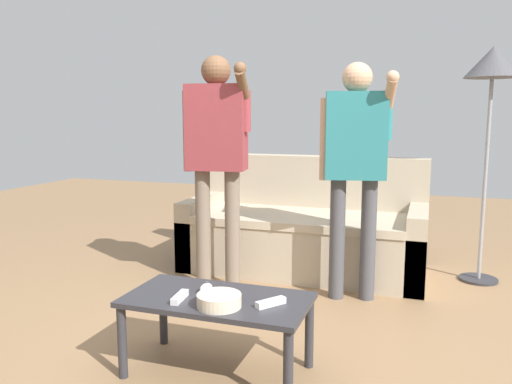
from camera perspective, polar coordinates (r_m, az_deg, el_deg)
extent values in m
plane|color=#93704C|center=(2.77, 1.15, -18.11)|extent=(12.00, 12.00, 0.00)
cube|color=#B7A88E|center=(4.17, 5.40, -5.91)|extent=(1.90, 0.87, 0.41)
cube|color=#C6B59A|center=(4.05, 5.22, -2.95)|extent=(1.62, 0.75, 0.06)
cube|color=#B7A88E|center=(4.41, 6.54, 0.85)|extent=(1.90, 0.18, 0.49)
cube|color=#B7A88E|center=(4.43, -5.72, -4.02)|extent=(0.14, 0.87, 0.56)
cube|color=#B7A88E|center=(4.04, 17.67, -5.63)|extent=(0.14, 0.87, 0.56)
cube|color=#2D2D33|center=(2.49, -4.38, -11.96)|extent=(0.88, 0.46, 0.03)
cylinder|color=#2D2D33|center=(2.59, -14.80, -15.98)|extent=(0.04, 0.04, 0.36)
cylinder|color=#2D2D33|center=(2.28, 3.63, -19.31)|extent=(0.04, 0.04, 0.36)
cylinder|color=#2D2D33|center=(2.90, -10.38, -13.13)|extent=(0.04, 0.04, 0.36)
cylinder|color=#2D2D33|center=(2.62, 6.00, -15.44)|extent=(0.04, 0.04, 0.36)
cylinder|color=beige|center=(2.36, -4.17, -12.06)|extent=(0.20, 0.20, 0.06)
ellipsoid|color=white|center=(2.54, -5.63, -10.73)|extent=(0.06, 0.09, 0.05)
cylinder|color=#4C4C51|center=(2.54, -5.52, -10.07)|extent=(0.02, 0.02, 0.01)
cylinder|color=#2D2D33|center=(4.27, 23.70, -8.96)|extent=(0.28, 0.28, 0.02)
cylinder|color=gray|center=(4.12, 24.33, 1.16)|extent=(0.03, 0.03, 1.49)
cone|color=#4C4C51|center=(4.11, 25.08, 13.09)|extent=(0.39, 0.39, 0.22)
cylinder|color=#47474C|center=(3.50, 9.10, -5.23)|extent=(0.10, 0.10, 0.83)
cylinder|color=#47474C|center=(3.52, 12.48, -5.26)|extent=(0.10, 0.10, 0.83)
cube|color=#28757A|center=(3.41, 11.13, 6.23)|extent=(0.43, 0.29, 0.57)
sphere|color=tan|center=(3.42, 11.31, 12.50)|extent=(0.20, 0.20, 0.20)
cylinder|color=tan|center=(3.40, 7.79, 5.87)|extent=(0.07, 0.07, 0.54)
cylinder|color=#28757A|center=(3.43, 14.49, 7.95)|extent=(0.07, 0.07, 0.27)
cylinder|color=tan|center=(3.34, 14.81, 10.57)|extent=(0.12, 0.25, 0.23)
sphere|color=tan|center=(3.26, 15.11, 12.37)|extent=(0.08, 0.08, 0.08)
cylinder|color=#756656|center=(3.70, -5.95, -4.15)|extent=(0.11, 0.11, 0.86)
cylinder|color=#756656|center=(3.65, -2.67, -4.30)|extent=(0.11, 0.11, 0.86)
cube|color=brown|center=(3.58, -4.45, 7.22)|extent=(0.44, 0.28, 0.59)
sphere|color=brown|center=(3.59, -4.53, 13.44)|extent=(0.21, 0.21, 0.21)
cylinder|color=brown|center=(3.64, -7.61, 6.77)|extent=(0.08, 0.08, 0.56)
cylinder|color=brown|center=(3.54, -1.21, 9.07)|extent=(0.08, 0.08, 0.28)
cylinder|color=brown|center=(3.45, -1.50, 11.80)|extent=(0.11, 0.27, 0.23)
sphere|color=brown|center=(3.37, -1.81, 13.72)|extent=(0.08, 0.08, 0.08)
cube|color=white|center=(2.37, 1.67, -12.31)|extent=(0.12, 0.14, 0.03)
cylinder|color=silver|center=(2.38, 2.21, -11.79)|extent=(0.01, 0.01, 0.00)
cube|color=silver|center=(2.34, 0.75, -12.15)|extent=(0.02, 0.02, 0.00)
cube|color=white|center=(2.47, -8.56, -11.59)|extent=(0.05, 0.15, 0.03)
cylinder|color=silver|center=(2.48, -8.34, -11.02)|extent=(0.01, 0.01, 0.00)
cube|color=silver|center=(2.42, -8.95, -11.56)|extent=(0.02, 0.02, 0.00)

